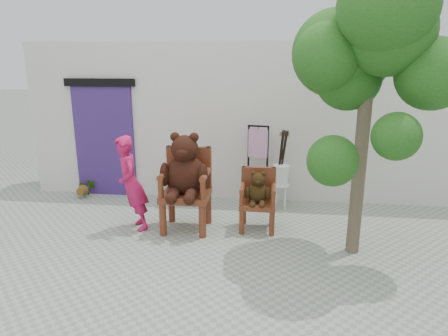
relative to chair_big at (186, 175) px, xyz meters
name	(u,v)px	position (x,y,z in m)	size (l,w,h in m)	color
ground_plane	(246,263)	(1.04, -1.05, -0.90)	(60.00, 60.00, 0.00)	gray
back_wall	(257,120)	(1.04, 2.05, 0.60)	(9.00, 1.00, 3.00)	silver
doorway	(104,138)	(-1.96, 1.52, 0.26)	(1.40, 0.11, 2.33)	#3B2267
chair_big	(186,175)	(0.00, 0.00, 0.00)	(0.76, 0.84, 1.59)	#512111
chair_small	(258,194)	(1.14, 0.14, -0.31)	(0.56, 0.53, 0.99)	#512111
person	(132,184)	(-0.85, -0.12, -0.13)	(0.56, 0.37, 1.54)	#BC174F
cafe_table	(179,180)	(-0.39, 1.23, -0.46)	(0.60, 0.60, 0.70)	white
display_stand	(257,174)	(1.09, 1.29, -0.32)	(0.51, 0.43, 1.51)	black
stool_bucket	(281,174)	(1.53, 1.16, -0.26)	(0.32, 0.32, 1.45)	white
tree	(366,52)	(2.46, -0.57, 1.86)	(2.08, 1.94, 3.83)	#483C2B
potted_plant	(85,188)	(-2.36, 1.30, -0.72)	(0.33, 0.29, 0.37)	#133F11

